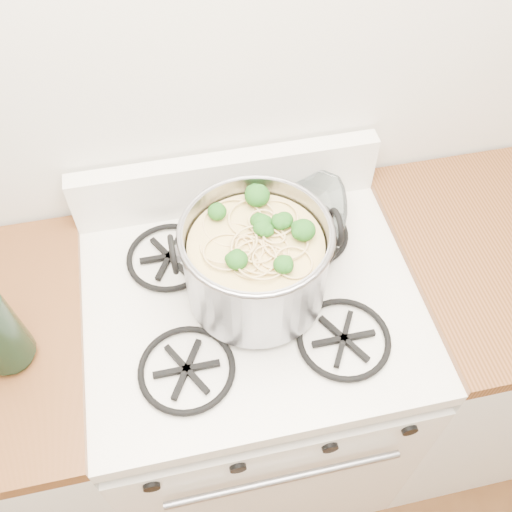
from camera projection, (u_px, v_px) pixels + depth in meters
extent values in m
plane|color=silver|center=(216.00, 38.00, 1.14)|extent=(3.60, 0.00, 3.60)
cube|color=white|center=(253.00, 389.00, 1.69)|extent=(0.76, 0.65, 0.81)
cube|color=white|center=(252.00, 303.00, 1.32)|extent=(0.76, 0.65, 0.04)
cube|color=black|center=(278.00, 496.00, 1.50)|extent=(0.58, 0.02, 0.46)
cube|color=black|center=(252.00, 295.00, 1.29)|extent=(0.60, 0.56, 0.02)
cylinder|color=black|center=(151.00, 482.00, 1.17)|extent=(0.04, 0.03, 0.04)
cylinder|color=black|center=(237.00, 463.00, 1.19)|extent=(0.04, 0.03, 0.04)
cylinder|color=black|center=(329.00, 443.00, 1.22)|extent=(0.04, 0.03, 0.04)
cylinder|color=black|center=(408.00, 426.00, 1.24)|extent=(0.04, 0.03, 0.04)
cube|color=silver|center=(77.00, 419.00, 1.60)|extent=(0.25, 0.65, 0.88)
cube|color=#4B2C12|center=(24.00, 339.00, 1.24)|extent=(0.25, 0.65, 0.04)
cylinder|color=gray|center=(256.00, 262.00, 1.21)|extent=(0.31, 0.31, 0.20)
torus|color=gray|center=(256.00, 232.00, 1.13)|extent=(0.32, 0.32, 0.01)
torus|color=black|center=(173.00, 254.00, 1.13)|extent=(0.01, 0.08, 0.08)
torus|color=black|center=(336.00, 227.00, 1.17)|extent=(0.01, 0.08, 0.08)
cylinder|color=tan|center=(256.00, 268.00, 1.22)|extent=(0.28, 0.28, 0.16)
sphere|color=#1C5316|center=(256.00, 238.00, 1.14)|extent=(0.04, 0.04, 0.04)
sphere|color=#1C5316|center=(256.00, 238.00, 1.14)|extent=(0.04, 0.04, 0.04)
sphere|color=#1C5316|center=(256.00, 238.00, 1.14)|extent=(0.04, 0.04, 0.04)
sphere|color=#1C5316|center=(256.00, 238.00, 1.14)|extent=(0.04, 0.04, 0.04)
sphere|color=#1C5316|center=(256.00, 238.00, 1.14)|extent=(0.04, 0.04, 0.04)
sphere|color=#1C5316|center=(256.00, 238.00, 1.14)|extent=(0.04, 0.04, 0.04)
sphere|color=#1C5316|center=(256.00, 238.00, 1.14)|extent=(0.04, 0.04, 0.04)
sphere|color=#1C5316|center=(256.00, 238.00, 1.14)|extent=(0.04, 0.04, 0.04)
sphere|color=#1C5316|center=(256.00, 238.00, 1.14)|extent=(0.04, 0.04, 0.04)
sphere|color=#1C5316|center=(256.00, 238.00, 1.14)|extent=(0.04, 0.04, 0.04)
sphere|color=#1C5316|center=(256.00, 238.00, 1.14)|extent=(0.04, 0.04, 0.04)
imported|color=white|center=(285.00, 222.00, 1.39)|extent=(0.15, 0.15, 0.03)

